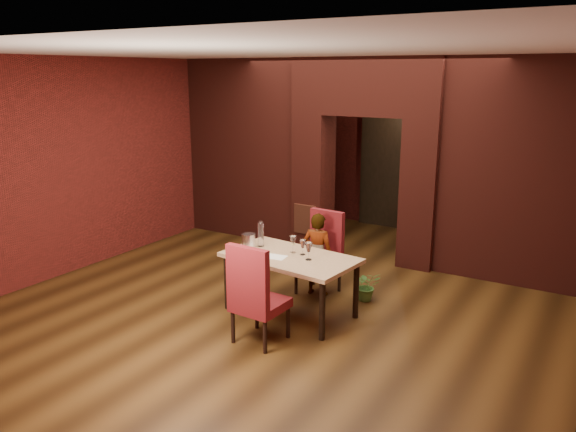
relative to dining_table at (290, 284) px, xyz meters
name	(u,v)px	position (x,y,z in m)	size (l,w,h in m)	color
floor	(303,294)	(-0.16, 0.62, -0.38)	(8.00, 8.00, 0.00)	#402910
ceiling	(305,53)	(-0.16, 0.62, 2.82)	(7.00, 8.00, 0.04)	silver
wall_back	(408,146)	(-0.16, 4.62, 1.22)	(7.00, 0.04, 3.20)	maroon
wall_front	(29,269)	(-0.16, -3.38, 1.22)	(7.00, 0.04, 3.20)	maroon
wall_left	(117,159)	(-3.66, 0.62, 1.22)	(0.04, 8.00, 3.20)	maroon
pillar_left	(313,182)	(-1.11, 2.62, 0.77)	(0.55, 0.55, 2.30)	maroon
pillar_right	(422,194)	(0.79, 2.62, 0.77)	(0.55, 0.55, 2.30)	maroon
lintel	(368,86)	(-0.16, 2.62, 2.37)	(2.45, 0.55, 0.90)	maroon
wing_wall_left	(245,150)	(-2.53, 2.62, 1.22)	(2.27, 0.35, 3.20)	maroon
wing_wall_right	(522,173)	(2.20, 2.62, 1.22)	(2.27, 0.35, 3.20)	maroon
vent_panel	(305,219)	(-1.11, 2.33, 0.17)	(0.40, 0.03, 0.50)	#99472C
rear_door	(386,173)	(-0.56, 4.56, 0.67)	(0.90, 0.08, 2.10)	black
rear_door_frame	(385,174)	(-0.56, 4.52, 0.67)	(1.02, 0.04, 2.22)	black
dining_table	(290,284)	(0.00, 0.00, 0.00)	(1.63, 0.92, 0.76)	tan
chair_far	(318,254)	(-0.02, 0.78, 0.18)	(0.51, 0.51, 1.13)	maroon
chair_near	(260,292)	(0.10, -0.82, 0.20)	(0.53, 0.53, 1.17)	maroon
person_seated	(318,254)	(-0.01, 0.73, 0.19)	(0.42, 0.27, 1.15)	silver
wine_glass_a	(293,244)	(-0.03, 0.12, 0.49)	(0.09, 0.09, 0.22)	white
wine_glass_b	(303,247)	(0.11, 0.11, 0.48)	(0.08, 0.08, 0.19)	white
wine_glass_c	(309,251)	(0.27, -0.02, 0.49)	(0.09, 0.09, 0.22)	white
tasting_sheet	(275,257)	(-0.13, -0.14, 0.38)	(0.27, 0.20, 0.00)	white
wine_bucket	(249,242)	(-0.57, -0.08, 0.49)	(0.18, 0.18, 0.21)	silver
water_bottle	(261,234)	(-0.53, 0.14, 0.55)	(0.08, 0.08, 0.34)	white
potted_plant	(366,286)	(0.66, 0.88, -0.18)	(0.37, 0.32, 0.41)	#40712F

